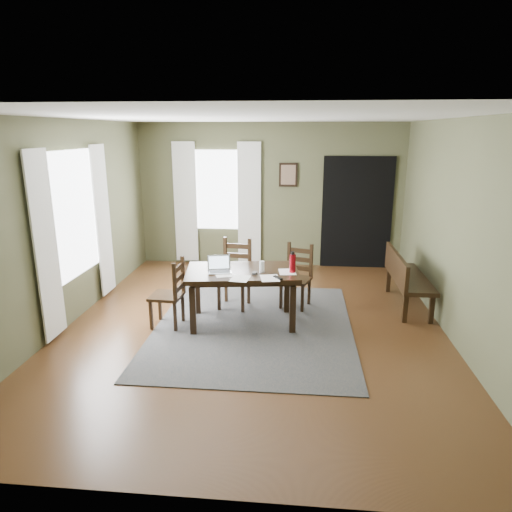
# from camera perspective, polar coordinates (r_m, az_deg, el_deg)

# --- Properties ---
(ground) EXTENTS (5.00, 6.00, 0.01)m
(ground) POSITION_cam_1_polar(r_m,az_deg,el_deg) (6.21, -0.27, -8.81)
(ground) COLOR #492C16
(room_shell) EXTENTS (5.02, 6.02, 2.71)m
(room_shell) POSITION_cam_1_polar(r_m,az_deg,el_deg) (5.71, -0.29, 7.96)
(room_shell) COLOR #505235
(room_shell) RESTS_ON ground
(rug) EXTENTS (2.60, 3.20, 0.01)m
(rug) POSITION_cam_1_polar(r_m,az_deg,el_deg) (6.21, -0.27, -8.72)
(rug) COLOR #393939
(rug) RESTS_ON ground
(dining_table) EXTENTS (1.58, 1.07, 0.74)m
(dining_table) POSITION_cam_1_polar(r_m,az_deg,el_deg) (6.09, -1.71, -2.62)
(dining_table) COLOR black
(dining_table) RESTS_ON rug
(chair_end) EXTENTS (0.43, 0.43, 0.93)m
(chair_end) POSITION_cam_1_polar(r_m,az_deg,el_deg) (6.15, -10.69, -4.70)
(chair_end) COLOR black
(chair_end) RESTS_ON rug
(chair_back_left) EXTENTS (0.49, 0.50, 1.00)m
(chair_back_left) POSITION_cam_1_polar(r_m,az_deg,el_deg) (6.74, -2.64, -2.31)
(chair_back_left) COLOR black
(chair_back_left) RESTS_ON rug
(chair_back_right) EXTENTS (0.51, 0.51, 0.93)m
(chair_back_right) POSITION_cam_1_polar(r_m,az_deg,el_deg) (6.78, 5.12, -2.59)
(chair_back_right) COLOR black
(chair_back_right) RESTS_ON rug
(bench) EXTENTS (0.46, 1.45, 0.82)m
(bench) POSITION_cam_1_polar(r_m,az_deg,el_deg) (7.09, 18.09, -2.25)
(bench) COLOR black
(bench) RESTS_ON ground
(laptop) EXTENTS (0.35, 0.31, 0.21)m
(laptop) POSITION_cam_1_polar(r_m,az_deg,el_deg) (6.02, -4.61, -1.44)
(laptop) COLOR #B7B7BC
(laptop) RESTS_ON dining_table
(computer_mouse) EXTENTS (0.07, 0.10, 0.03)m
(computer_mouse) POSITION_cam_1_polar(r_m,az_deg,el_deg) (5.90, -0.17, -2.15)
(computer_mouse) COLOR #3F3F42
(computer_mouse) RESTS_ON dining_table
(tv_remote) EXTENTS (0.13, 0.15, 0.02)m
(tv_remote) POSITION_cam_1_polar(r_m,az_deg,el_deg) (5.74, 2.74, -2.72)
(tv_remote) COLOR black
(tv_remote) RESTS_ON dining_table
(drinking_glass) EXTENTS (0.07, 0.07, 0.15)m
(drinking_glass) POSITION_cam_1_polar(r_m,az_deg,el_deg) (5.95, 0.75, -1.37)
(drinking_glass) COLOR silver
(drinking_glass) RESTS_ON dining_table
(water_bottle) EXTENTS (0.10, 0.10, 0.28)m
(water_bottle) POSITION_cam_1_polar(r_m,az_deg,el_deg) (5.96, 4.59, -0.87)
(water_bottle) COLOR #A20C17
(water_bottle) RESTS_ON dining_table
(paper_a) EXTENTS (0.29, 0.33, 0.00)m
(paper_a) POSITION_cam_1_polar(r_m,az_deg,el_deg) (5.91, -4.11, -2.27)
(paper_a) COLOR white
(paper_a) RESTS_ON dining_table
(paper_b) EXTENTS (0.27, 0.33, 0.00)m
(paper_b) POSITION_cam_1_polar(r_m,az_deg,el_deg) (5.74, 1.72, -2.78)
(paper_b) COLOR white
(paper_b) RESTS_ON dining_table
(paper_d) EXTENTS (0.25, 0.31, 0.00)m
(paper_d) POSITION_cam_1_polar(r_m,az_deg,el_deg) (6.01, 3.93, -1.99)
(paper_d) COLOR white
(paper_d) RESTS_ON dining_table
(paper_e) EXTENTS (0.25, 0.31, 0.00)m
(paper_e) POSITION_cam_1_polar(r_m,az_deg,el_deg) (5.73, -1.99, -2.82)
(paper_e) COLOR white
(paper_e) RESTS_ON dining_table
(window_left) EXTENTS (0.01, 1.30, 1.70)m
(window_left) POSITION_cam_1_polar(r_m,az_deg,el_deg) (6.67, -21.81, 4.87)
(window_left) COLOR white
(window_left) RESTS_ON ground
(window_back) EXTENTS (1.00, 0.01, 1.50)m
(window_back) POSITION_cam_1_polar(r_m,az_deg,el_deg) (8.82, -4.88, 8.22)
(window_back) COLOR white
(window_back) RESTS_ON ground
(curtain_left_near) EXTENTS (0.03, 0.48, 2.30)m
(curtain_left_near) POSITION_cam_1_polar(r_m,az_deg,el_deg) (6.00, -24.80, 1.03)
(curtain_left_near) COLOR silver
(curtain_left_near) RESTS_ON ground
(curtain_left_far) EXTENTS (0.03, 0.48, 2.30)m
(curtain_left_far) POSITION_cam_1_polar(r_m,az_deg,el_deg) (7.43, -18.59, 4.17)
(curtain_left_far) COLOR silver
(curtain_left_far) RESTS_ON ground
(curtain_back_left) EXTENTS (0.44, 0.03, 2.30)m
(curtain_back_left) POSITION_cam_1_polar(r_m,az_deg,el_deg) (8.95, -8.81, 6.59)
(curtain_back_left) COLOR silver
(curtain_back_left) RESTS_ON ground
(curtain_back_right) EXTENTS (0.44, 0.03, 2.30)m
(curtain_back_right) POSITION_cam_1_polar(r_m,az_deg,el_deg) (8.73, -0.85, 6.55)
(curtain_back_right) COLOR silver
(curtain_back_right) RESTS_ON ground
(framed_picture) EXTENTS (0.34, 0.03, 0.44)m
(framed_picture) POSITION_cam_1_polar(r_m,az_deg,el_deg) (8.64, 4.05, 10.09)
(framed_picture) COLOR black
(framed_picture) RESTS_ON ground
(doorway_back) EXTENTS (1.30, 0.03, 2.10)m
(doorway_back) POSITION_cam_1_polar(r_m,az_deg,el_deg) (8.80, 12.49, 5.27)
(doorway_back) COLOR black
(doorway_back) RESTS_ON ground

